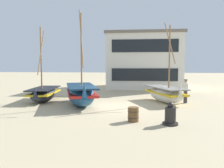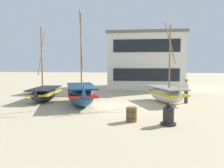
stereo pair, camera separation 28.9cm
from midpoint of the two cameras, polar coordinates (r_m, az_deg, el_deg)
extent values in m
plane|color=tan|center=(14.97, 0.06, -5.68)|extent=(120.00, 120.00, 0.00)
ellipsoid|color=silver|center=(17.05, 13.62, -2.60)|extent=(2.88, 4.34, 1.12)
cube|color=gold|center=(17.03, 13.63, -2.13)|extent=(2.83, 4.19, 0.13)
cube|color=gray|center=(16.99, 13.65, -0.88)|extent=(2.89, 4.28, 0.08)
cone|color=silver|center=(15.30, 17.12, -1.63)|extent=(0.38, 0.38, 0.78)
cylinder|color=olive|center=(16.46, 14.64, 6.02)|extent=(0.10, 0.10, 4.66)
cylinder|color=olive|center=(16.53, 14.73, 10.01)|extent=(0.66, 1.50, 2.96)
cube|color=olive|center=(17.28, 13.17, -1.18)|extent=(1.34, 0.66, 0.06)
ellipsoid|color=#23517A|center=(15.76, -7.17, -2.72)|extent=(3.23, 5.21, 1.34)
cube|color=red|center=(15.74, -7.18, -2.12)|extent=(3.18, 5.03, 0.16)
cube|color=#132C43|center=(15.69, -7.19, -0.49)|extent=(3.24, 5.13, 0.09)
cone|color=#23517A|center=(13.35, -6.42, -1.50)|extent=(0.44, 0.44, 0.94)
cylinder|color=olive|center=(15.02, -7.11, 7.64)|extent=(0.10, 0.10, 5.08)
cylinder|color=olive|center=(15.10, -7.15, 11.54)|extent=(0.84, 2.27, 3.94)
cube|color=olive|center=(16.07, -7.29, -0.89)|extent=(1.60, 0.68, 0.06)
ellipsoid|color=#2D333D|center=(18.11, -15.89, -2.44)|extent=(1.97, 4.13, 0.98)
cube|color=gold|center=(18.10, -15.90, -2.06)|extent=(1.97, 3.98, 0.12)
cube|color=black|center=(18.06, -15.93, -1.03)|extent=(2.01, 4.06, 0.07)
cone|color=#2D333D|center=(16.26, -17.98, -1.76)|extent=(0.35, 0.35, 0.68)
cylinder|color=olive|center=(17.50, -16.59, 5.72)|extent=(0.10, 0.10, 4.75)
cylinder|color=olive|center=(17.52, -16.64, 7.60)|extent=(0.24, 1.72, 3.26)
cube|color=olive|center=(18.36, -15.63, -1.26)|extent=(1.51, 0.31, 0.06)
cylinder|color=#33333D|center=(17.09, 18.36, -3.11)|extent=(0.26, 0.26, 0.88)
cube|color=silver|center=(17.01, 18.42, -0.74)|extent=(0.42, 0.34, 0.54)
sphere|color=tan|center=(16.97, 18.46, 0.57)|extent=(0.22, 0.22, 0.22)
cylinder|color=#2D2823|center=(16.96, 18.47, 0.98)|extent=(0.24, 0.24, 0.05)
cylinder|color=black|center=(10.94, 14.54, -9.56)|extent=(0.72, 0.72, 0.10)
cylinder|color=black|center=(10.85, 14.59, -7.49)|extent=(0.50, 0.50, 0.71)
sphere|color=black|center=(10.77, 14.64, -5.18)|extent=(0.28, 0.28, 0.28)
cylinder|color=brown|center=(11.18, 5.61, -7.53)|extent=(0.52, 0.52, 0.70)
torus|color=black|center=(11.15, 5.62, -6.76)|extent=(0.56, 0.56, 0.03)
torus|color=black|center=(11.22, 5.60, -8.30)|extent=(0.56, 0.56, 0.03)
cube|color=silver|center=(27.43, 8.64, 5.43)|extent=(8.19, 6.29, 6.03)
cube|color=#70665B|center=(27.64, 8.73, 12.00)|extent=(8.52, 6.54, 0.30)
cube|color=black|center=(24.28, 8.76, 2.30)|extent=(6.88, 0.06, 1.33)
cube|color=black|center=(24.33, 8.85, 9.40)|extent=(6.88, 0.06, 1.33)
camera|label=1|loc=(0.14, -89.48, 0.05)|focal=36.80mm
camera|label=2|loc=(0.14, 90.52, -0.05)|focal=36.80mm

